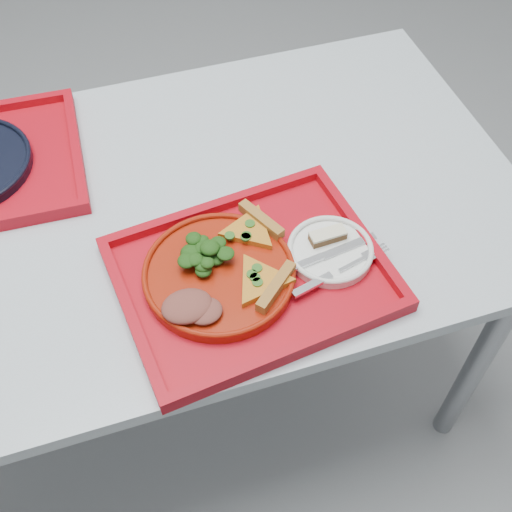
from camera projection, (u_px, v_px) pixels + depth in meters
name	position (u px, v px, depth m)	size (l,w,h in m)	color
ground	(157.00, 396.00, 1.79)	(10.00, 10.00, 0.00)	gray
table	(115.00, 245.00, 1.26)	(1.60, 0.80, 0.75)	#A5AEB9
tray_main	(252.00, 277.00, 1.11)	(0.45, 0.35, 0.01)	#AD0915
dinner_plate	(219.00, 275.00, 1.09)	(0.26, 0.26, 0.02)	maroon
side_plate	(330.00, 252.00, 1.13)	(0.15, 0.15, 0.01)	white
pizza_slice_a	(261.00, 279.00, 1.07)	(0.12, 0.10, 0.02)	gold
pizza_slice_b	(250.00, 228.00, 1.13)	(0.11, 0.10, 0.02)	gold
salad_heap	(200.00, 251.00, 1.09)	(0.09, 0.08, 0.04)	black
meat_portion	(187.00, 306.00, 1.03)	(0.08, 0.07, 0.03)	brown
dessert_bar	(328.00, 236.00, 1.13)	(0.07, 0.03, 0.02)	#502E1A
knife	(330.00, 253.00, 1.11)	(0.18, 0.02, 0.01)	silver
fork	(338.00, 271.00, 1.09)	(0.18, 0.02, 0.01)	silver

